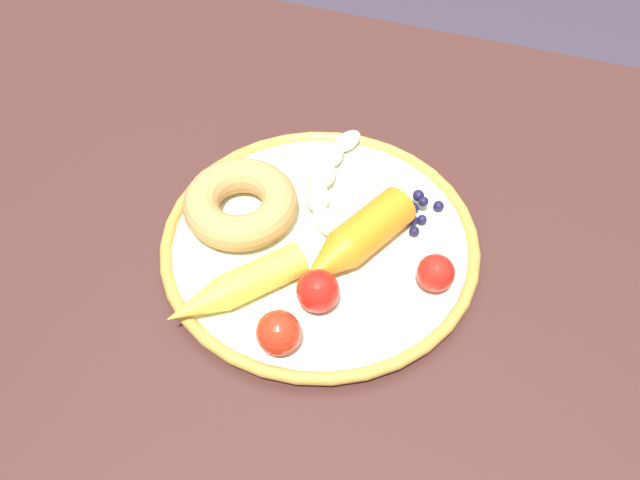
{
  "coord_description": "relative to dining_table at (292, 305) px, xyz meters",
  "views": [
    {
      "loc": [
        0.15,
        -0.36,
        1.24
      ],
      "look_at": [
        0.02,
        0.02,
        0.75
      ],
      "focal_mm": 36.75,
      "sensor_mm": 36.0,
      "label": 1
    }
  ],
  "objects": [
    {
      "name": "carrot_orange",
      "position": [
        0.06,
        0.02,
        0.11
      ],
      "size": [
        0.1,
        0.14,
        0.04
      ],
      "color": "orange",
      "rests_on": "plate"
    },
    {
      "name": "tomato_mid",
      "position": [
        0.03,
        -0.1,
        0.11
      ],
      "size": [
        0.04,
        0.04,
        0.04
      ],
      "primitive_type": "sphere",
      "color": "red",
      "rests_on": "plate"
    },
    {
      "name": "plate",
      "position": [
        0.02,
        0.02,
        0.09
      ],
      "size": [
        0.31,
        0.31,
        0.02
      ],
      "color": "silver",
      "rests_on": "dining_table"
    },
    {
      "name": "donut",
      "position": [
        -0.06,
        0.03,
        0.11
      ],
      "size": [
        0.16,
        0.16,
        0.04
      ],
      "primitive_type": "torus",
      "rotation": [
        0.0,
        0.0,
        2.17
      ],
      "color": "tan",
      "rests_on": "plate"
    },
    {
      "name": "carrot_yellow",
      "position": [
        -0.03,
        -0.06,
        0.11
      ],
      "size": [
        0.11,
        0.12,
        0.03
      ],
      "color": "yellow",
      "rests_on": "plate"
    },
    {
      "name": "tomato_far",
      "position": [
        0.14,
        0.01,
        0.11
      ],
      "size": [
        0.04,
        0.04,
        0.04
      ],
      "primitive_type": "sphere",
      "color": "red",
      "rests_on": "plate"
    },
    {
      "name": "tomato_near",
      "position": [
        0.05,
        -0.05,
        0.11
      ],
      "size": [
        0.04,
        0.04,
        0.04
      ],
      "primitive_type": "sphere",
      "color": "red",
      "rests_on": "plate"
    },
    {
      "name": "blueberry_pile",
      "position": [
        0.1,
        0.08,
        0.1
      ],
      "size": [
        0.05,
        0.05,
        0.02
      ],
      "color": "#191638",
      "rests_on": "plate"
    },
    {
      "name": "dining_table",
      "position": [
        0.0,
        0.0,
        0.0
      ],
      "size": [
        1.27,
        0.87,
        0.74
      ],
      "color": "#3F2320",
      "rests_on": "ground_plane"
    },
    {
      "name": "banana",
      "position": [
        0.0,
        0.1,
        0.1
      ],
      "size": [
        0.06,
        0.16,
        0.03
      ],
      "color": "#ECE9C3",
      "rests_on": "plate"
    }
  ]
}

